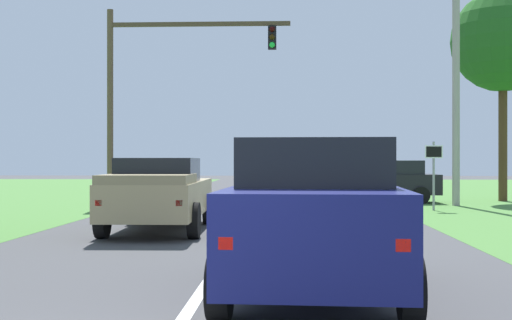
{
  "coord_description": "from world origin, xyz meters",
  "views": [
    {
      "loc": [
        1.11,
        -4.77,
        1.72
      ],
      "look_at": [
        0.05,
        19.27,
        1.73
      ],
      "focal_mm": 48.2,
      "sensor_mm": 36.0,
      "label": 1
    }
  ],
  "objects_px": {
    "traffic_light": "(157,76)",
    "keep_moving_sign": "(434,166)",
    "utility_pole_right": "(456,72)",
    "red_suv_near": "(315,213)",
    "pickup_truck_lead": "(159,193)",
    "oak_tree_right": "(503,41)",
    "crossing_suv_far": "(384,180)"
  },
  "relations": [
    {
      "from": "red_suv_near",
      "to": "crossing_suv_far",
      "type": "bearing_deg",
      "value": 79.47
    },
    {
      "from": "red_suv_near",
      "to": "oak_tree_right",
      "type": "relative_size",
      "value": 0.53
    },
    {
      "from": "keep_moving_sign",
      "to": "utility_pole_right",
      "type": "bearing_deg",
      "value": 61.84
    },
    {
      "from": "pickup_truck_lead",
      "to": "utility_pole_right",
      "type": "relative_size",
      "value": 0.54
    },
    {
      "from": "utility_pole_right",
      "to": "keep_moving_sign",
      "type": "bearing_deg",
      "value": -118.16
    },
    {
      "from": "keep_moving_sign",
      "to": "utility_pole_right",
      "type": "relative_size",
      "value": 0.23
    },
    {
      "from": "traffic_light",
      "to": "crossing_suv_far",
      "type": "bearing_deg",
      "value": 9.8
    },
    {
      "from": "pickup_truck_lead",
      "to": "oak_tree_right",
      "type": "distance_m",
      "value": 18.55
    },
    {
      "from": "red_suv_near",
      "to": "utility_pole_right",
      "type": "xyz_separation_m",
      "value": [
        6.06,
        17.51,
        4.03
      ]
    },
    {
      "from": "keep_moving_sign",
      "to": "utility_pole_right",
      "type": "distance_m",
      "value": 4.61
    },
    {
      "from": "red_suv_near",
      "to": "traffic_light",
      "type": "xyz_separation_m",
      "value": [
        -5.4,
        17.74,
        3.96
      ]
    },
    {
      "from": "oak_tree_right",
      "to": "red_suv_near",
      "type": "bearing_deg",
      "value": -113.09
    },
    {
      "from": "keep_moving_sign",
      "to": "oak_tree_right",
      "type": "bearing_deg",
      "value": 53.81
    },
    {
      "from": "red_suv_near",
      "to": "pickup_truck_lead",
      "type": "height_order",
      "value": "red_suv_near"
    },
    {
      "from": "traffic_light",
      "to": "crossing_suv_far",
      "type": "distance_m",
      "value": 10.01
    },
    {
      "from": "traffic_light",
      "to": "keep_moving_sign",
      "type": "distance_m",
      "value": 11.03
    },
    {
      "from": "pickup_truck_lead",
      "to": "utility_pole_right",
      "type": "height_order",
      "value": "utility_pole_right"
    },
    {
      "from": "traffic_light",
      "to": "utility_pole_right",
      "type": "xyz_separation_m",
      "value": [
        11.46,
        -0.23,
        0.07
      ]
    },
    {
      "from": "pickup_truck_lead",
      "to": "traffic_light",
      "type": "height_order",
      "value": "traffic_light"
    },
    {
      "from": "keep_moving_sign",
      "to": "crossing_suv_far",
      "type": "relative_size",
      "value": 0.53
    },
    {
      "from": "red_suv_near",
      "to": "crossing_suv_far",
      "type": "relative_size",
      "value": 1.06
    },
    {
      "from": "red_suv_near",
      "to": "traffic_light",
      "type": "distance_m",
      "value": 18.97
    },
    {
      "from": "oak_tree_right",
      "to": "traffic_light",
      "type": "bearing_deg",
      "value": -169.14
    },
    {
      "from": "red_suv_near",
      "to": "oak_tree_right",
      "type": "distance_m",
      "value": 22.95
    },
    {
      "from": "pickup_truck_lead",
      "to": "crossing_suv_far",
      "type": "height_order",
      "value": "pickup_truck_lead"
    },
    {
      "from": "oak_tree_right",
      "to": "crossing_suv_far",
      "type": "height_order",
      "value": "oak_tree_right"
    },
    {
      "from": "traffic_light",
      "to": "utility_pole_right",
      "type": "bearing_deg",
      "value": -1.17
    },
    {
      "from": "pickup_truck_lead",
      "to": "oak_tree_right",
      "type": "bearing_deg",
      "value": 46.41
    },
    {
      "from": "utility_pole_right",
      "to": "red_suv_near",
      "type": "bearing_deg",
      "value": -109.08
    },
    {
      "from": "traffic_light",
      "to": "utility_pole_right",
      "type": "distance_m",
      "value": 11.46
    },
    {
      "from": "keep_moving_sign",
      "to": "oak_tree_right",
      "type": "relative_size",
      "value": 0.26
    },
    {
      "from": "traffic_light",
      "to": "crossing_suv_far",
      "type": "relative_size",
      "value": 1.71
    }
  ]
}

